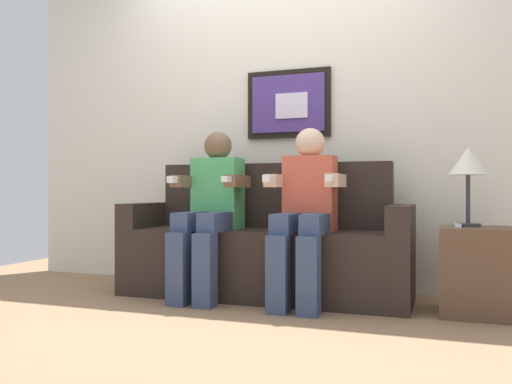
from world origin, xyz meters
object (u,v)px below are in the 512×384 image
(couch, at_px, (265,250))
(spare_remote_on_table, at_px, (458,225))
(person_on_left, at_px, (210,206))
(side_table_right, at_px, (476,271))
(person_on_right, at_px, (305,207))
(table_lamp, at_px, (468,165))

(couch, xyz_separation_m, spare_remote_on_table, (1.21, -0.13, 0.20))
(person_on_left, bearing_deg, side_table_right, 2.16)
(couch, relative_size, spare_remote_on_table, 14.75)
(person_on_right, xyz_separation_m, spare_remote_on_table, (0.89, 0.04, -0.10))
(couch, xyz_separation_m, side_table_right, (1.31, -0.11, -0.06))
(person_on_right, distance_m, side_table_right, 1.05)
(couch, distance_m, person_on_left, 0.47)
(person_on_left, relative_size, spare_remote_on_table, 8.54)
(person_on_right, relative_size, table_lamp, 2.41)
(spare_remote_on_table, bearing_deg, person_on_left, -178.57)
(person_on_right, height_order, table_lamp, person_on_right)
(person_on_right, height_order, side_table_right, person_on_right)
(person_on_right, bearing_deg, person_on_left, 180.00)
(couch, bearing_deg, side_table_right, -4.63)
(person_on_left, relative_size, person_on_right, 1.00)
(person_on_left, height_order, person_on_right, same)
(person_on_left, distance_m, spare_remote_on_table, 1.54)
(person_on_right, bearing_deg, couch, 152.58)
(couch, xyz_separation_m, table_lamp, (1.27, -0.07, 0.55))
(couch, xyz_separation_m, person_on_right, (0.32, -0.17, 0.29))
(couch, height_order, side_table_right, couch)
(person_on_right, height_order, spare_remote_on_table, person_on_right)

